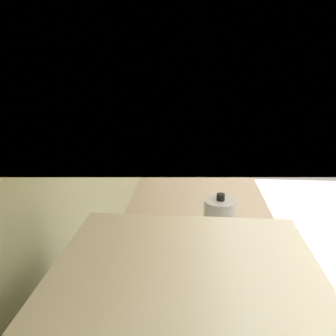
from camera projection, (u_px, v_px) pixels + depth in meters
wall_back at (103, 105)px, 1.32m from camera, size 4.12×0.12×2.69m
oven_range at (195, 190)px, 2.96m from camera, size 0.71×0.64×1.06m
bowl at (225, 274)px, 0.98m from camera, size 0.13×0.13×0.06m
kettle at (220, 219)px, 1.23m from camera, size 0.16×0.12×0.18m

